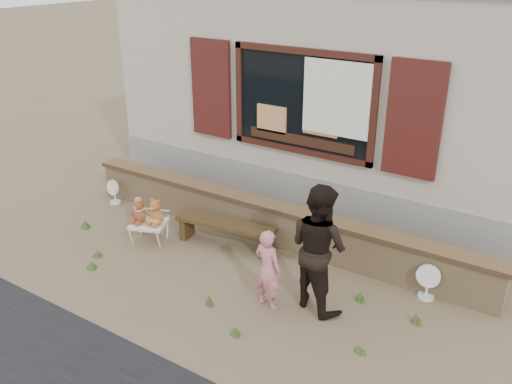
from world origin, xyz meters
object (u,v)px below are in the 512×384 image
Objects in this scene: folding_chair at (149,224)px; teddy_bear_left at (139,210)px; teddy_bear_right at (156,211)px; child at (268,269)px; bench at (226,229)px; adult at (319,247)px.

teddy_bear_left is (-0.13, -0.05, 0.24)m from folding_chair.
child is at bearing -33.49° from teddy_bear_right.
folding_chair is 2.54m from child.
teddy_bear_right is at bearing -161.78° from bench.
teddy_bear_right is at bearing 16.47° from adult.
adult is (2.87, -0.14, 0.31)m from teddy_bear_right.
adult reaches higher than child.
bench is at bearing -27.43° from child.
child is (2.62, -0.40, 0.02)m from teddy_bear_left.
folding_chair is at bearing 17.57° from adult.
teddy_bear_left is 0.95× the size of teddy_bear_right.
bench reaches higher than folding_chair.
child is 0.70m from adult.
adult is at bearing -22.07° from teddy_bear_left.
child reaches higher than bench.
bench is 0.97× the size of adult.
bench is at bearing 4.47° from folding_chair.
folding_chair is 0.27m from teddy_bear_left.
bench is 1.23m from folding_chair.
child is (1.38, -0.99, 0.25)m from bench.
adult is (1.89, -0.62, 0.55)m from bench.
folding_chair is 1.55× the size of teddy_bear_right.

